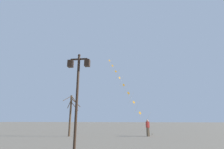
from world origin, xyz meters
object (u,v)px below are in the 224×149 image
(kite_train, at_px, (124,85))
(kite_flyer, at_px, (148,127))
(bare_tree, at_px, (71,113))
(twin_lantern_lamp_post, at_px, (78,83))

(kite_train, height_order, kite_flyer, kite_train)
(kite_flyer, distance_m, bare_tree, 8.42)
(kite_train, distance_m, bare_tree, 10.54)
(twin_lantern_lamp_post, height_order, bare_tree, twin_lantern_lamp_post)
(twin_lantern_lamp_post, height_order, kite_flyer, twin_lantern_lamp_post)
(twin_lantern_lamp_post, height_order, kite_train, kite_train)
(twin_lantern_lamp_post, relative_size, kite_train, 0.41)
(kite_flyer, xyz_separation_m, bare_tree, (-8.22, -1.15, 1.43))
(twin_lantern_lamp_post, bearing_deg, kite_train, 85.01)
(twin_lantern_lamp_post, distance_m, kite_flyer, 11.53)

